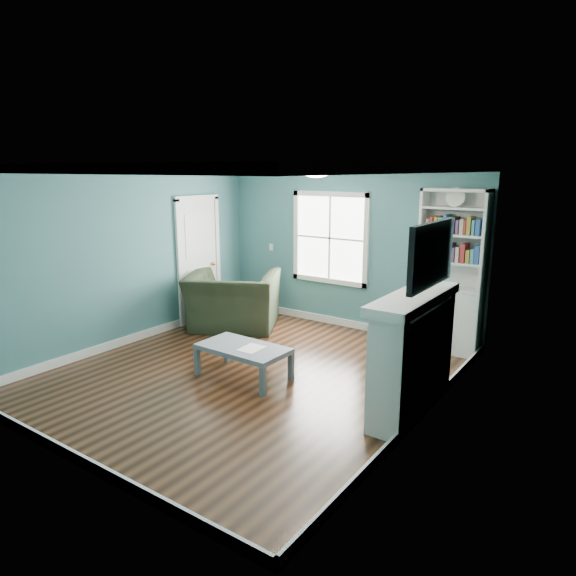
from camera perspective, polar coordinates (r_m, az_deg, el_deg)
The scene contains 13 objects.
floor at distance 6.67m, azimuth -4.25°, elevation -9.47°, with size 5.00×5.00×0.00m, color black.
room_walls at distance 6.24m, azimuth -4.50°, elevation 4.06°, with size 5.00×5.00×5.00m.
trim at distance 6.30m, azimuth -4.44°, elevation 0.97°, with size 4.50×5.00×2.60m.
window at distance 8.45m, azimuth 4.69°, elevation 5.55°, with size 1.40×0.06×1.50m.
bookshelf at distance 7.56m, azimuth 17.56°, elevation 0.00°, with size 0.90×0.35×2.31m.
fireplace at distance 5.63m, azimuth 13.81°, elevation -7.27°, with size 0.44×1.58×1.30m.
tv at distance 5.31m, azimuth 15.66°, elevation 3.59°, with size 0.06×1.10×0.65m, color black.
door at distance 8.82m, azimuth -9.87°, elevation 3.23°, with size 0.12×0.98×2.17m.
ceiling_fixture at distance 5.72m, azimuth 3.16°, elevation 13.00°, with size 0.38×0.38×0.15m.
light_switch at distance 9.14m, azimuth -1.87°, elevation 4.58°, with size 0.08×0.01×0.12m, color white.
recliner at distance 8.37m, azimuth -6.13°, elevation -0.38°, with size 1.40×0.91×1.23m, color black.
coffee_table at distance 6.44m, azimuth -5.01°, elevation -6.91°, with size 1.14×0.64×0.41m.
paper_sheet at distance 6.33m, azimuth -4.08°, elevation -6.71°, with size 0.25×0.32×0.00m, color white.
Camera 1 is at (3.91, -4.76, 2.56)m, focal length 32.00 mm.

